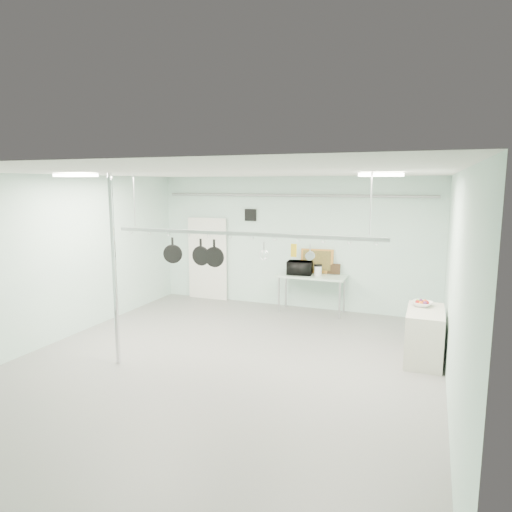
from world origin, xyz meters
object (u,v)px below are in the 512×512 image
at_px(chrome_pole, 114,271).
at_px(coffee_canister, 318,271).
at_px(side_cabinet, 424,335).
at_px(skillet_mid, 201,252).
at_px(pot_rack, 241,232).
at_px(microwave, 300,268).
at_px(skillet_right, 214,253).
at_px(fruit_bowl, 422,304).
at_px(skillet_left, 173,250).
at_px(prep_table, 312,278).

xyz_separation_m(chrome_pole, coffee_canister, (2.45, 4.17, -0.58)).
bearing_deg(side_cabinet, coffee_canister, 137.91).
bearing_deg(skillet_mid, pot_rack, 2.24).
height_order(microwave, skillet_mid, skillet_mid).
bearing_deg(skillet_right, fruit_bowl, 16.79).
xyz_separation_m(skillet_left, skillet_mid, (0.57, 0.00, -0.01)).
height_order(pot_rack, coffee_canister, pot_rack).
relative_size(coffee_canister, skillet_mid, 0.50).
bearing_deg(pot_rack, coffee_canister, 80.45).
height_order(chrome_pole, prep_table, chrome_pole).
xyz_separation_m(prep_table, coffee_canister, (0.15, -0.03, 0.19)).
bearing_deg(microwave, chrome_pole, 57.72).
height_order(side_cabinet, fruit_bowl, fruit_bowl).
xyz_separation_m(microwave, fruit_bowl, (2.76, -1.94, -0.12)).
height_order(prep_table, skillet_mid, skillet_mid).
bearing_deg(side_cabinet, prep_table, 139.21).
distance_m(microwave, skillet_left, 3.66).
relative_size(skillet_left, skillet_mid, 0.98).
bearing_deg(chrome_pole, side_cabinet, 22.41).
relative_size(side_cabinet, skillet_right, 2.52).
bearing_deg(chrome_pole, coffee_canister, 59.56).
height_order(prep_table, fruit_bowl, fruit_bowl).
bearing_deg(skillet_right, side_cabinet, 12.91).
xyz_separation_m(prep_table, microwave, (-0.29, -0.03, 0.23)).
bearing_deg(microwave, skillet_right, 72.88).
xyz_separation_m(prep_table, side_cabinet, (2.55, -2.20, -0.38)).
relative_size(prep_table, skillet_left, 3.56).
height_order(side_cabinet, coffee_canister, coffee_canister).
distance_m(coffee_canister, skillet_mid, 3.62).
bearing_deg(side_cabinet, chrome_pole, -157.59).
xyz_separation_m(microwave, skillet_left, (-1.44, -3.27, 0.80)).
bearing_deg(chrome_pole, pot_rack, 25.35).
relative_size(pot_rack, microwave, 8.36).
distance_m(prep_table, skillet_left, 3.86).
relative_size(coffee_canister, skillet_right, 0.48).
xyz_separation_m(pot_rack, skillet_left, (-1.32, 0.00, -0.37)).
height_order(skillet_left, skillet_mid, same).
bearing_deg(prep_table, skillet_right, -105.26).
bearing_deg(pot_rack, microwave, 88.07).
relative_size(prep_table, microwave, 2.79).
bearing_deg(prep_table, fruit_bowl, -38.45).
height_order(side_cabinet, microwave, microwave).
xyz_separation_m(prep_table, skillet_right, (-0.90, -3.30, 1.01)).
bearing_deg(skillet_mid, side_cabinet, 18.76).
height_order(chrome_pole, coffee_canister, chrome_pole).
height_order(chrome_pole, microwave, chrome_pole).
xyz_separation_m(chrome_pole, pot_rack, (1.90, 0.90, 0.63)).
relative_size(chrome_pole, side_cabinet, 2.67).
xyz_separation_m(prep_table, pot_rack, (-0.40, -3.30, 1.40)).
height_order(skillet_mid, skillet_right, same).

